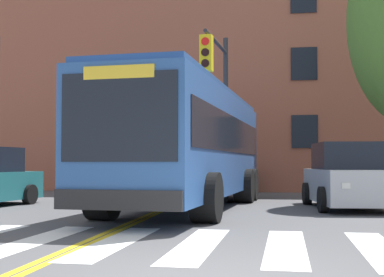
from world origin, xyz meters
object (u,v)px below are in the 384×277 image
(traffic_light_overhead, at_px, (218,87))
(car_silver_far_lane, at_px, (348,179))
(car_navy_behind_bus, at_px, (235,172))
(city_bus, at_px, (190,144))

(traffic_light_overhead, bearing_deg, car_silver_far_lane, -12.84)
(car_silver_far_lane, xyz_separation_m, car_navy_behind_bus, (-3.71, 9.52, -0.01))
(car_silver_far_lane, xyz_separation_m, traffic_light_overhead, (-3.66, 0.84, 2.72))
(traffic_light_overhead, bearing_deg, car_navy_behind_bus, 90.30)
(car_silver_far_lane, relative_size, traffic_light_overhead, 0.82)
(car_navy_behind_bus, xyz_separation_m, traffic_light_overhead, (0.05, -8.68, 2.73))
(car_silver_far_lane, height_order, car_navy_behind_bus, car_silver_far_lane)
(city_bus, height_order, traffic_light_overhead, traffic_light_overhead)
(car_navy_behind_bus, height_order, traffic_light_overhead, traffic_light_overhead)
(car_silver_far_lane, bearing_deg, car_navy_behind_bus, 111.29)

